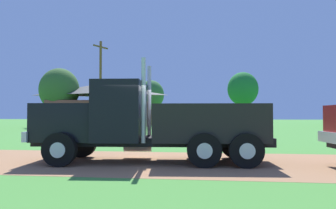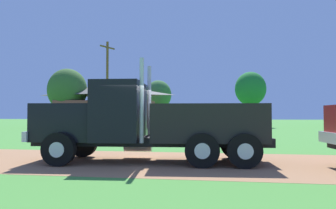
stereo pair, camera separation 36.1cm
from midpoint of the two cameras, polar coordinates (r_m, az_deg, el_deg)
ground_plane at (r=11.23m, az=-4.52°, el=-9.93°), size 200.00×200.00×0.00m
dirt_track at (r=11.23m, az=-4.52°, el=-9.91°), size 120.00×5.72×0.01m
truck_foreground_white at (r=11.03m, az=-2.28°, el=-3.39°), size 8.01×3.09×3.37m
shed_building at (r=43.16m, az=-10.52°, el=-0.27°), size 13.21×6.77×5.61m
utility_pole_far at (r=35.45m, az=-10.31°, el=3.71°), size 0.98×2.08×9.44m
tree_left at (r=44.18m, az=-16.99°, el=2.42°), size 5.04×5.04×7.57m
tree_mid at (r=49.05m, az=-1.50°, el=1.69°), size 3.96×3.96×6.78m
tree_right at (r=44.32m, az=14.47°, el=2.66°), size 4.05×4.05×7.25m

